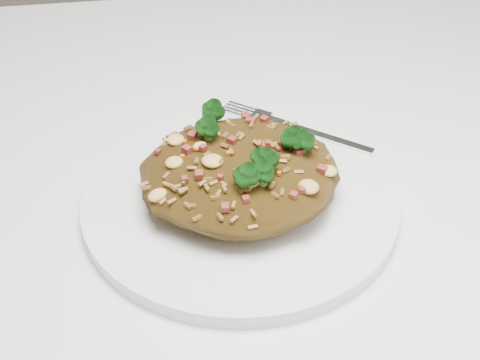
% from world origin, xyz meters
% --- Properties ---
extents(dining_table, '(1.20, 0.80, 0.75)m').
position_xyz_m(dining_table, '(0.00, 0.00, 0.66)').
color(dining_table, white).
rests_on(dining_table, ground).
extents(plate, '(0.28, 0.28, 0.01)m').
position_xyz_m(plate, '(-0.02, -0.05, 0.76)').
color(plate, white).
rests_on(plate, dining_table).
extents(fried_rice, '(0.17, 0.15, 0.07)m').
position_xyz_m(fried_rice, '(-0.02, -0.05, 0.79)').
color(fried_rice, brown).
rests_on(fried_rice, plate).
extents(fork, '(0.14, 0.11, 0.00)m').
position_xyz_m(fork, '(0.05, 0.03, 0.77)').
color(fork, silver).
rests_on(fork, plate).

